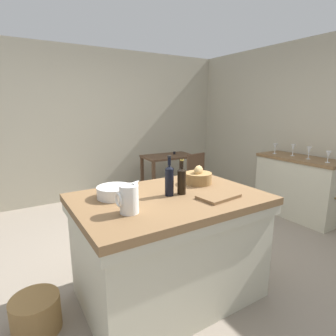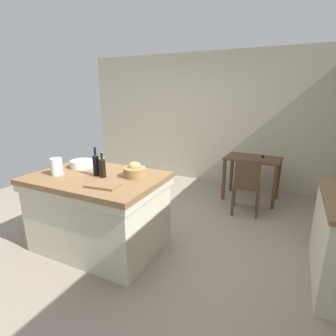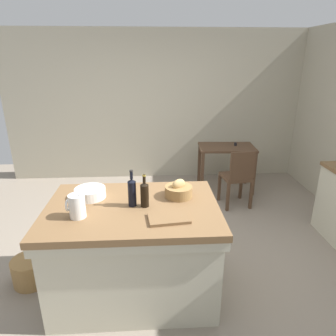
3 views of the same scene
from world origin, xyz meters
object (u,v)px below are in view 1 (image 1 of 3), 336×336
wash_bowl (115,192)px  wine_glass_left (309,151)px  wooden_chair (190,178)px  wine_bottle_dark (182,180)px  wine_bottle_amber (169,180)px  wicker_hamper (36,314)px  writing_desk (168,162)px  wine_glass_middle (293,148)px  wine_glass_far_left (328,155)px  cutting_board (218,196)px  island_table (169,243)px  wine_glass_right (275,147)px  bread_basket (198,177)px  pitcher (129,199)px  side_cabinet (298,187)px

wash_bowl → wine_glass_left: size_ratio=1.61×
wooden_chair → wine_bottle_dark: bearing=-128.3°
wine_bottle_dark → wine_glass_left: (2.42, 0.39, -0.01)m
wine_bottle_amber → wine_glass_left: (2.52, 0.36, -0.02)m
wooden_chair → wicker_hamper: 2.93m
writing_desk → wine_glass_left: wine_glass_left is taller
wine_glass_middle → wine_glass_far_left: bearing=-96.4°
wine_glass_left → cutting_board: bearing=-164.3°
island_table → wine_glass_middle: bearing=14.1°
wine_glass_far_left → wine_glass_right: bearing=90.0°
bread_basket → wine_glass_middle: size_ratio=1.45×
pitcher → bread_basket: size_ratio=0.94×
wooden_chair → wine_glass_right: (1.07, -0.76, 0.52)m
writing_desk → pitcher: size_ratio=3.92×
wooden_chair → pitcher: (-1.87, -1.84, 0.52)m
wash_bowl → bread_basket: (0.81, -0.03, 0.02)m
wine_bottle_amber → wine_glass_right: size_ratio=2.07×
wicker_hamper → wine_bottle_dark: bearing=-8.8°
writing_desk → cutting_board: size_ratio=2.87×
writing_desk → wine_bottle_amber: wine_bottle_amber is taller
island_table → wooden_chair: size_ratio=1.68×
writing_desk → pitcher: 3.12m
side_cabinet → pitcher: bearing=-167.4°
island_table → wine_glass_far_left: 2.56m
writing_desk → wooden_chair: 0.66m
wine_bottle_amber → wine_glass_middle: 2.65m
wine_glass_middle → writing_desk: bearing=124.6°
wine_glass_left → wooden_chair: bearing=129.9°
side_cabinet → wine_bottle_dark: (-2.45, -0.51, 0.58)m
side_cabinet → wine_glass_right: size_ratio=7.61×
pitcher → wine_glass_middle: bearing=15.2°
pitcher → wine_bottle_amber: bearing=22.2°
island_table → wine_glass_middle: (2.57, 0.65, 0.53)m
pitcher → wine_glass_far_left: (2.94, 0.26, -0.01)m
bread_basket → wine_bottle_amber: size_ratio=0.77×
side_cabinet → wicker_hamper: size_ratio=3.49×
wooden_chair → wine_bottle_amber: 2.27m
wooden_chair → pitcher: size_ratio=3.77×
side_cabinet → pitcher: size_ratio=5.09×
wine_bottle_dark → wine_glass_far_left: wine_bottle_dark is taller
wine_glass_left → wine_glass_right: 0.54m
wine_bottle_amber → wine_glass_right: wine_bottle_amber is taller
wash_bowl → wine_glass_left: 2.93m
side_cabinet → wine_glass_right: bearing=97.4°
wine_bottle_dark → wash_bowl: bearing=157.7°
bread_basket → wine_glass_far_left: bread_basket is taller
pitcher → wicker_hamper: bearing=151.6°
bread_basket → wicker_hamper: bread_basket is taller
wooden_chair → cutting_board: 2.28m
cutting_board → wine_glass_middle: (2.27, 0.90, 0.10)m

